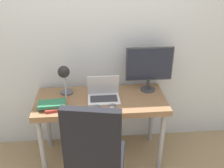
{
  "coord_description": "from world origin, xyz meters",
  "views": [
    {
      "loc": [
        -0.09,
        -2.04,
        2.09
      ],
      "look_at": [
        0.11,
        0.26,
        0.93
      ],
      "focal_mm": 42.0,
      "sensor_mm": 36.0,
      "label": 1
    }
  ],
  "objects_px": {
    "laptop": "(104,95)",
    "book_stack": "(53,105)",
    "desk_lamp": "(64,75)",
    "office_chair": "(95,155)",
    "monitor": "(149,66)"
  },
  "relations": [
    {
      "from": "laptop",
      "to": "book_stack",
      "type": "bearing_deg",
      "value": -164.75
    },
    {
      "from": "desk_lamp",
      "to": "book_stack",
      "type": "distance_m",
      "value": 0.31
    },
    {
      "from": "office_chair",
      "to": "book_stack",
      "type": "distance_m",
      "value": 0.69
    },
    {
      "from": "laptop",
      "to": "monitor",
      "type": "bearing_deg",
      "value": 17.44
    },
    {
      "from": "laptop",
      "to": "monitor",
      "type": "height_order",
      "value": "monitor"
    },
    {
      "from": "office_chair",
      "to": "laptop",
      "type": "bearing_deg",
      "value": 80.39
    },
    {
      "from": "laptop",
      "to": "desk_lamp",
      "type": "height_order",
      "value": "desk_lamp"
    },
    {
      "from": "office_chair",
      "to": "book_stack",
      "type": "relative_size",
      "value": 4.21
    },
    {
      "from": "monitor",
      "to": "book_stack",
      "type": "height_order",
      "value": "monitor"
    },
    {
      "from": "desk_lamp",
      "to": "book_stack",
      "type": "relative_size",
      "value": 1.37
    },
    {
      "from": "laptop",
      "to": "office_chair",
      "type": "relative_size",
      "value": 0.29
    },
    {
      "from": "desk_lamp",
      "to": "book_stack",
      "type": "xyz_separation_m",
      "value": [
        -0.11,
        -0.18,
        -0.23
      ]
    },
    {
      "from": "monitor",
      "to": "book_stack",
      "type": "xyz_separation_m",
      "value": [
        -0.98,
        -0.29,
        -0.25
      ]
    },
    {
      "from": "laptop",
      "to": "desk_lamp",
      "type": "distance_m",
      "value": 0.44
    },
    {
      "from": "office_chair",
      "to": "book_stack",
      "type": "bearing_deg",
      "value": 124.2
    }
  ]
}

